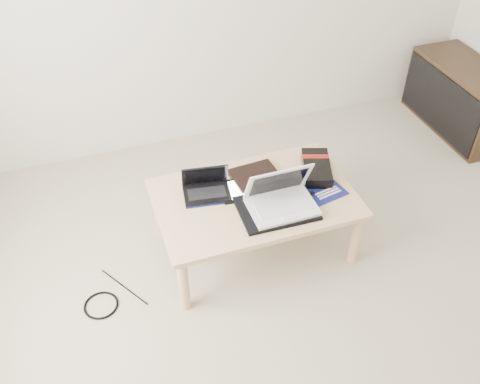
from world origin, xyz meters
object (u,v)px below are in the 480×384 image
object	(u,v)px
netbook	(206,188)
gpu_box	(316,168)
media_cabinet	(462,98)
coffee_table	(255,203)
white_laptop	(281,198)

from	to	relation	value
netbook	gpu_box	size ratio (longest dim) A/B	0.82
gpu_box	media_cabinet	bearing A→B (deg)	22.13
coffee_table	netbook	bearing A→B (deg)	154.74
netbook	gpu_box	world-z (taller)	netbook
coffee_table	gpu_box	size ratio (longest dim) A/B	3.21
media_cabinet	gpu_box	distance (m)	1.65
coffee_table	gpu_box	xyz separation A→B (m)	(0.41, 0.08, 0.08)
white_laptop	gpu_box	size ratio (longest dim) A/B	1.04
netbook	gpu_box	bearing A→B (deg)	-2.89
media_cabinet	white_laptop	world-z (taller)	white_laptop
netbook	gpu_box	distance (m)	0.66
netbook	white_laptop	bearing A→B (deg)	-35.84
netbook	white_laptop	distance (m)	0.42
media_cabinet	gpu_box	size ratio (longest dim) A/B	2.62
media_cabinet	netbook	bearing A→B (deg)	-164.95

